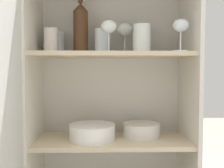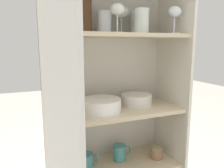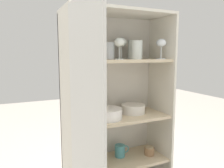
% 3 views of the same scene
% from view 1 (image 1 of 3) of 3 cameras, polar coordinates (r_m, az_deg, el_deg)
% --- Properties ---
extents(cupboard_back_panel, '(0.76, 0.02, 1.35)m').
position_cam_1_polar(cupboard_back_panel, '(1.44, -0.15, -8.46)').
color(cupboard_back_panel, silver).
rests_on(cupboard_back_panel, ground_plane).
extents(cupboard_side_left, '(0.02, 0.34, 1.35)m').
position_cam_1_polar(cupboard_side_left, '(1.32, -16.42, -9.62)').
color(cupboard_side_left, silver).
rests_on(cupboard_side_left, ground_plane).
extents(cupboard_side_right, '(0.02, 0.34, 1.35)m').
position_cam_1_polar(cupboard_side_right, '(1.34, 16.22, -9.46)').
color(cupboard_side_right, silver).
rests_on(cupboard_side_right, ground_plane).
extents(shelf_board_middle, '(0.72, 0.31, 0.02)m').
position_cam_1_polar(shelf_board_middle, '(1.29, 0.01, -12.18)').
color(shelf_board_middle, beige).
extents(shelf_board_upper, '(0.72, 0.31, 0.02)m').
position_cam_1_polar(shelf_board_upper, '(1.25, 0.01, 6.33)').
color(shelf_board_upper, beige).
extents(cupboard_door, '(0.06, 0.37, 1.35)m').
position_cam_1_polar(cupboard_door, '(0.99, -21.06, -14.10)').
color(cupboard_door, silver).
rests_on(cupboard_door, ground_plane).
extents(tumbler_glass_0, '(0.07, 0.07, 0.14)m').
position_cam_1_polar(tumbler_glass_0, '(1.35, 6.95, 9.49)').
color(tumbler_glass_0, white).
rests_on(tumbler_glass_0, shelf_board_upper).
extents(tumbler_glass_1, '(0.06, 0.06, 0.11)m').
position_cam_1_polar(tumbler_glass_1, '(1.37, -11.61, 8.71)').
color(tumbler_glass_1, white).
rests_on(tumbler_glass_1, shelf_board_upper).
extents(tumbler_glass_2, '(0.07, 0.07, 0.12)m').
position_cam_1_polar(tumbler_glass_2, '(1.30, -13.15, 9.17)').
color(tumbler_glass_2, silver).
rests_on(tumbler_glass_2, shelf_board_upper).
extents(tumbler_glass_3, '(0.08, 0.08, 0.12)m').
position_cam_1_polar(tumbler_glass_3, '(1.30, -2.12, 9.25)').
color(tumbler_glass_3, white).
rests_on(tumbler_glass_3, shelf_board_upper).
extents(tumbler_glass_4, '(0.08, 0.08, 0.13)m').
position_cam_1_polar(tumbler_glass_4, '(1.25, 6.48, 9.80)').
color(tumbler_glass_4, white).
rests_on(tumbler_glass_4, shelf_board_upper).
extents(wine_glass_0, '(0.08, 0.08, 0.16)m').
position_cam_1_polar(wine_glass_0, '(1.34, 2.80, 11.52)').
color(wine_glass_0, white).
rests_on(wine_glass_0, shelf_board_upper).
extents(wine_glass_1, '(0.07, 0.07, 0.14)m').
position_cam_1_polar(wine_glass_1, '(1.22, 14.73, 11.75)').
color(wine_glass_1, white).
rests_on(wine_glass_1, shelf_board_upper).
extents(wine_glass_2, '(0.07, 0.07, 0.14)m').
position_cam_1_polar(wine_glass_2, '(1.21, -0.71, 12.02)').
color(wine_glass_2, white).
rests_on(wine_glass_2, shelf_board_upper).
extents(wine_bottle, '(0.07, 0.07, 0.29)m').
position_cam_1_polar(wine_bottle, '(1.32, -6.84, 12.03)').
color(wine_bottle, '#4C2D19').
rests_on(wine_bottle, shelf_board_upper).
extents(plate_stack_white, '(0.22, 0.22, 0.07)m').
position_cam_1_polar(plate_stack_white, '(1.27, -4.34, -10.35)').
color(plate_stack_white, white).
rests_on(plate_stack_white, shelf_board_middle).
extents(mixing_bowl_large, '(0.18, 0.18, 0.07)m').
position_cam_1_polar(mixing_bowl_large, '(1.33, 6.45, -9.74)').
color(mixing_bowl_large, silver).
rests_on(mixing_bowl_large, shelf_board_middle).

